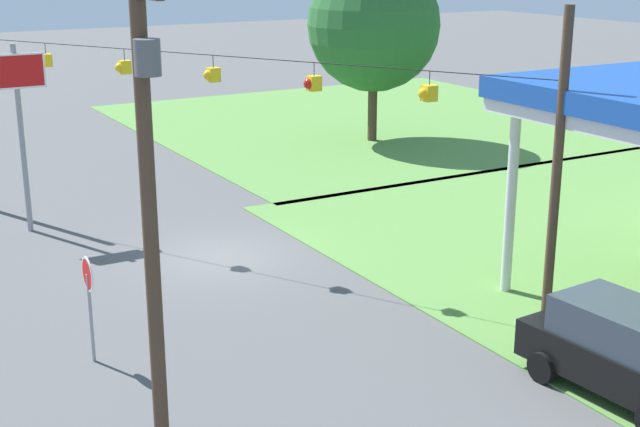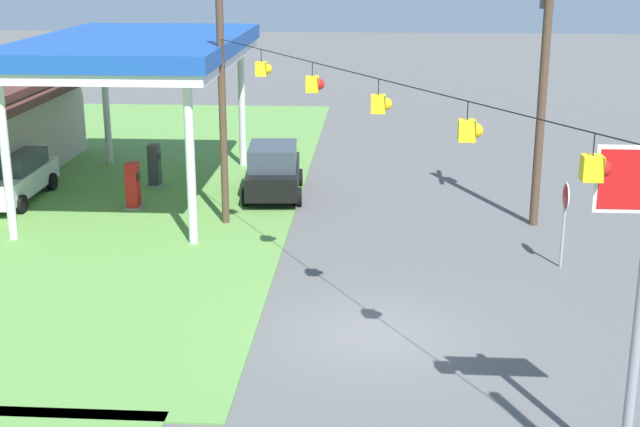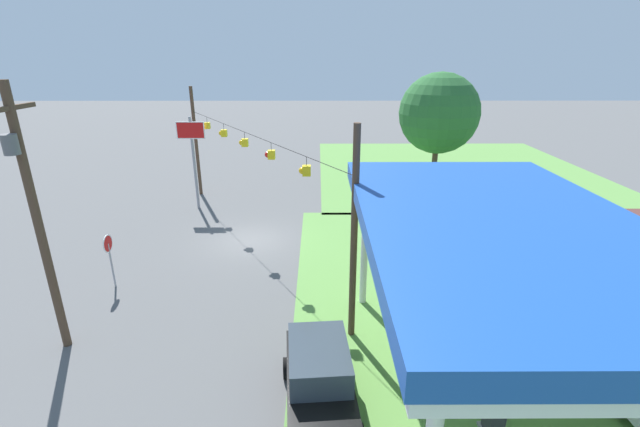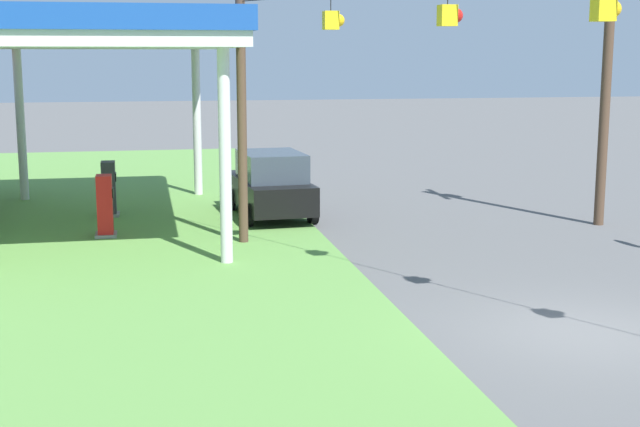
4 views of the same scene
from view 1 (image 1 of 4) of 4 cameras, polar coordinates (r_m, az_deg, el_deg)
ground_plane at (r=27.15m, az=-6.43°, el=-2.79°), size 160.00×160.00×0.00m
grass_verge_opposite_corner at (r=48.21m, az=3.44°, el=5.92°), size 24.00×24.00×0.04m
car_at_pumps_front at (r=19.67m, az=18.86°, el=-8.31°), size 4.60×2.36×1.97m
stop_sign_roadside at (r=20.39m, az=-14.60°, el=-4.53°), size 0.80×0.08×2.50m
stop_sign_overhead at (r=30.00m, az=-18.72°, el=6.71°), size 0.22×1.81×6.12m
utility_pole_main at (r=15.61m, az=-10.92°, el=1.87°), size 2.20×0.44×9.09m
signal_span_gantry at (r=26.03m, az=-6.77°, el=6.22°), size 17.52×10.24×7.78m
tree_west_verge at (r=42.51m, az=3.47°, el=11.96°), size 6.22×6.22×8.64m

